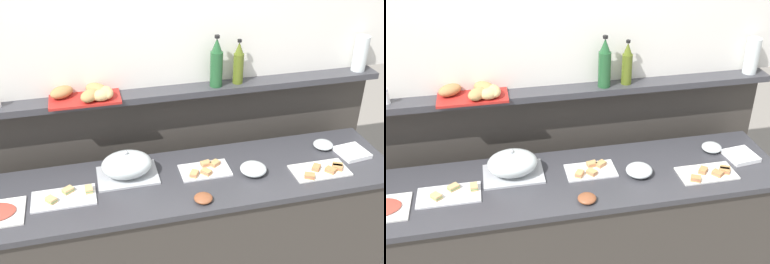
{
  "view_description": "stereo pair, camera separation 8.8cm",
  "coord_description": "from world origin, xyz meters",
  "views": [
    {
      "loc": [
        -0.48,
        -2.1,
        2.46
      ],
      "look_at": [
        0.06,
        0.1,
        1.16
      ],
      "focal_mm": 43.72,
      "sensor_mm": 36.0,
      "label": 1
    },
    {
      "loc": [
        -0.39,
        -2.12,
        2.46
      ],
      "look_at": [
        0.06,
        0.1,
        1.16
      ],
      "focal_mm": 43.72,
      "sensor_mm": 36.0,
      "label": 2
    }
  ],
  "objects": [
    {
      "name": "sandwich_platter_side",
      "position": [
        0.78,
        -0.12,
        0.93
      ],
      "size": [
        0.33,
        0.18,
        0.04
      ],
      "color": "white",
      "rests_on": "buffet_counter"
    },
    {
      "name": "glass_bowl_medium",
      "position": [
        0.39,
        -0.04,
        0.95
      ],
      "size": [
        0.15,
        0.15,
        0.06
      ],
      "color": "silver",
      "rests_on": "buffet_counter"
    },
    {
      "name": "ground_plane",
      "position": [
        0.0,
        0.6,
        0.0
      ],
      "size": [
        12.0,
        12.0,
        0.0
      ],
      "primitive_type": "plane",
      "color": "gray"
    },
    {
      "name": "sandwich_platter_front",
      "position": [
        -0.66,
        -0.02,
        0.93
      ],
      "size": [
        0.34,
        0.18,
        0.04
      ],
      "color": "silver",
      "rests_on": "buffet_counter"
    },
    {
      "name": "olive_oil_bottle",
      "position": [
        0.43,
        0.4,
        1.42
      ],
      "size": [
        0.06,
        0.06,
        0.28
      ],
      "color": "#56661E",
      "rests_on": "back_ledge_unit"
    },
    {
      "name": "back_ledge_unit",
      "position": [
        0.0,
        0.48,
        0.68
      ],
      "size": [
        2.72,
        0.22,
        1.29
      ],
      "color": "#3D3833",
      "rests_on": "ground_plane"
    },
    {
      "name": "serving_cloche",
      "position": [
        -0.31,
        0.1,
        0.99
      ],
      "size": [
        0.34,
        0.24,
        0.17
      ],
      "color": "#B7BABF",
      "rests_on": "buffet_counter"
    },
    {
      "name": "condiment_bowl_red",
      "position": [
        0.05,
        -0.21,
        0.94
      ],
      "size": [
        0.1,
        0.1,
        0.03
      ],
      "primitive_type": "ellipsoid",
      "color": "brown",
      "rests_on": "buffet_counter"
    },
    {
      "name": "glass_bowl_large",
      "position": [
        0.91,
        0.12,
        0.94
      ],
      "size": [
        0.12,
        0.12,
        0.05
      ],
      "color": "silver",
      "rests_on": "buffet_counter"
    },
    {
      "name": "sandwich_platter_rear",
      "position": [
        0.13,
        0.05,
        0.93
      ],
      "size": [
        0.29,
        0.17,
        0.04
      ],
      "color": "white",
      "rests_on": "buffet_counter"
    },
    {
      "name": "napkin_stack",
      "position": [
        1.05,
        0.01,
        0.93
      ],
      "size": [
        0.19,
        0.19,
        0.03
      ],
      "primitive_type": "cube",
      "rotation": [
        0.0,
        0.0,
        0.12
      ],
      "color": "white",
      "rests_on": "buffet_counter"
    },
    {
      "name": "water_carafe",
      "position": [
        1.25,
        0.4,
        1.41
      ],
      "size": [
        0.09,
        0.09,
        0.23
      ],
      "primitive_type": "cylinder",
      "color": "silver",
      "rests_on": "back_ledge_unit"
    },
    {
      "name": "bread_basket",
      "position": [
        -0.47,
        0.38,
        1.33
      ],
      "size": [
        0.41,
        0.28,
        0.08
      ],
      "color": "#B2231E",
      "rests_on": "back_ledge_unit"
    },
    {
      "name": "buffet_counter",
      "position": [
        0.0,
        0.0,
        0.46
      ],
      "size": [
        2.46,
        0.61,
        0.92
      ],
      "color": "#3D3833",
      "rests_on": "ground_plane"
    },
    {
      "name": "wine_bottle_green",
      "position": [
        0.28,
        0.39,
        1.43
      ],
      "size": [
        0.08,
        0.08,
        0.32
      ],
      "color": "#23562D",
      "rests_on": "back_ledge_unit"
    }
  ]
}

